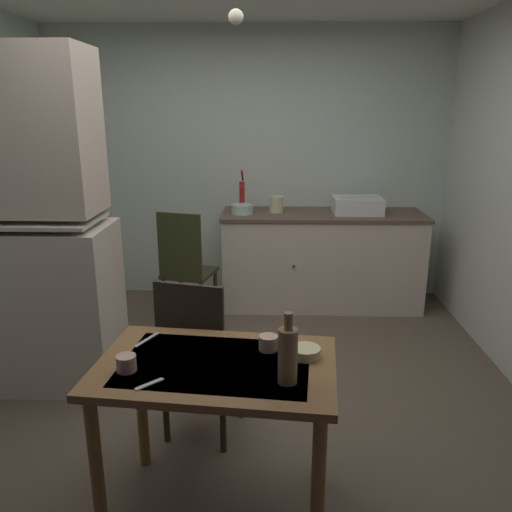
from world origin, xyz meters
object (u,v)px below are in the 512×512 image
Objects in this scene: chair_far_side at (199,357)px; mug_tall at (126,363)px; mixing_bowl_counter at (242,209)px; hutch_cabinet at (28,237)px; chair_by_counter at (186,267)px; dining_table at (216,388)px; hand_pump at (242,194)px; glass_bottle at (288,354)px; sink_basin at (357,205)px; serving_bowl_wide at (306,352)px.

chair_far_side is 11.52× the size of mug_tall.
mug_tall is (-0.34, -2.69, -0.14)m from mixing_bowl_counter.
hutch_cabinet is 2.15× the size of chair_by_counter.
chair_far_side is at bearing -93.66° from mixing_bowl_counter.
mixing_bowl_counter is 0.18× the size of dining_table.
dining_table is 1.12× the size of chair_far_side.
glass_bottle is at bearing -83.17° from hand_pump.
mug_tall is at bearing -108.00° from chair_far_side.
glass_bottle is (0.47, -0.71, 0.39)m from chair_far_side.
glass_bottle reaches higher than sink_basin.
chair_by_counter is 2.22m from mug_tall.
sink_basin is 2.90m from glass_bottle.
mixing_bowl_counter is 2.71m from mug_tall.
serving_bowl_wide is 0.77m from mug_tall.
hand_pump is 2.74m from dining_table.
sink_basin is at bearing 68.84° from dining_table.
chair_by_counter is at bearing -132.96° from mixing_bowl_counter.
glass_bottle is at bearing -111.85° from serving_bowl_wide.
mixing_bowl_counter is 2.78m from glass_bottle.
glass_bottle is (-0.72, -2.81, -0.08)m from sink_basin.
dining_table is 0.42m from serving_bowl_wide.
mug_tall is at bearing -97.17° from mixing_bowl_counter.
hutch_cabinet is at bearing -130.81° from hand_pump.
serving_bowl_wide is (1.74, -1.12, -0.24)m from hutch_cabinet.
mixing_bowl_counter is 2.58m from serving_bowl_wide.
serving_bowl_wide is 1.56× the size of mug_tall.
serving_bowl_wide is (0.42, -2.54, -0.15)m from mixing_bowl_counter.
mug_tall is (-0.37, -0.08, 0.15)m from dining_table.
dining_table is 8.31× the size of serving_bowl_wide.
sink_basin reaches higher than mug_tall.
mixing_bowl_counter is at bearing -177.29° from sink_basin.
hutch_cabinet is at bearing -132.80° from mixing_bowl_counter.
sink_basin is 2.87m from dining_table.
chair_far_side is 0.95× the size of chair_by_counter.
mixing_bowl_counter is 0.67× the size of glass_bottle.
glass_bottle is at bearing -26.32° from dining_table.
hand_pump is at bearing 177.57° from sink_basin.
hutch_cabinet is 1.83m from dining_table.
hutch_cabinet is at bearing 127.91° from mug_tall.
glass_bottle is (0.79, -2.27, 0.36)m from chair_by_counter.
sink_basin is at bearing 75.57° from glass_bottle.
hand_pump is at bearing 52.47° from chair_by_counter.
hutch_cabinet reaches higher than dining_table.
dining_table is 12.95× the size of mug_tall.
chair_by_counter is (-0.45, -0.59, -0.54)m from hand_pump.
mug_tall is at bearing -52.09° from hutch_cabinet.
hand_pump is 0.91m from chair_by_counter.
hutch_cabinet is 5.64× the size of hand_pump.
glass_bottle is at bearing -104.43° from sink_basin.
chair_far_side is (1.19, -0.63, -0.52)m from hutch_cabinet.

